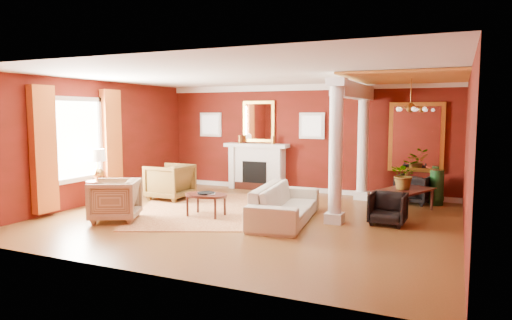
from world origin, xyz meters
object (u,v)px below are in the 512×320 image
at_px(sofa, 285,197).
at_px(side_table, 98,169).
at_px(coffee_table, 206,196).
at_px(dining_table, 405,194).
at_px(armchair_stripe, 115,198).
at_px(armchair_leopard, 170,180).

xyz_separation_m(sofa, side_table, (-4.26, -0.55, 0.41)).
distance_m(coffee_table, dining_table, 4.26).
height_order(sofa, armchair_stripe, sofa).
bearing_deg(coffee_table, armchair_stripe, -144.21).
bearing_deg(side_table, coffee_table, 5.97).
distance_m(sofa, dining_table, 2.76).
relative_size(sofa, dining_table, 1.72).
bearing_deg(armchair_stripe, coffee_table, 99.01).
bearing_deg(armchair_leopard, armchair_stripe, 9.39).
bearing_deg(sofa, dining_table, -56.11).
xyz_separation_m(armchair_stripe, dining_table, (5.19, 3.15, -0.06)).
distance_m(armchair_stripe, dining_table, 6.07).
bearing_deg(coffee_table, side_table, -174.03).
xyz_separation_m(armchair_stripe, coffee_table, (1.47, 1.06, -0.03)).
bearing_deg(coffee_table, armchair_leopard, 144.45).
height_order(armchair_leopard, coffee_table, armchair_leopard).
bearing_deg(side_table, armchair_leopard, 61.53).
height_order(armchair_stripe, coffee_table, armchair_stripe).
relative_size(coffee_table, dining_table, 0.66).
bearing_deg(armchair_leopard, sofa, 75.60).
relative_size(sofa, armchair_stripe, 2.68).
xyz_separation_m(armchair_leopard, armchair_stripe, (0.31, -2.34, -0.03)).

